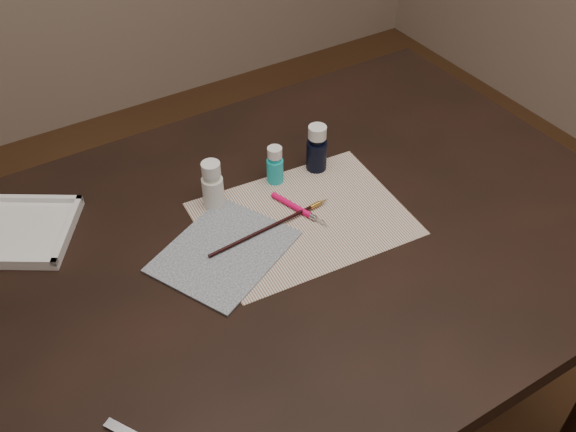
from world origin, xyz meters
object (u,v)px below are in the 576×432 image
canvas (224,251)px  paint_bottle_white (212,185)px  paper (303,218)px  paint_bottle_navy (317,148)px  palette_tray (23,230)px  paint_bottle_cyan (275,165)px

canvas → paint_bottle_white: bearing=70.8°
paper → paint_bottle_navy: size_ratio=3.69×
paper → palette_tray: palette_tray is taller
canvas → palette_tray: (-0.29, 0.23, 0.01)m
canvas → paint_bottle_navy: paint_bottle_navy is taller
paper → palette_tray: 0.51m
paint_bottle_white → paper: bearing=-44.8°
paper → canvas: canvas is taller
paper → paint_bottle_white: paint_bottle_white is taller
paint_bottle_navy → paint_bottle_white: bearing=178.4°
canvas → palette_tray: palette_tray is taller
canvas → paint_bottle_navy: 0.30m
paper → paint_bottle_white: 0.18m
paint_bottle_white → palette_tray: paint_bottle_white is taller
paper → palette_tray: bearing=153.3°
paper → paint_bottle_white: bearing=135.2°
paint_bottle_navy → palette_tray: bearing=168.6°
paint_bottle_navy → palette_tray: (-0.56, 0.11, -0.04)m
paper → paint_bottle_navy: paint_bottle_navy is taller
paint_bottle_cyan → palette_tray: paint_bottle_cyan is taller
paper → paint_bottle_white: (-0.12, 0.12, 0.05)m
paint_bottle_white → paint_bottle_navy: 0.23m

